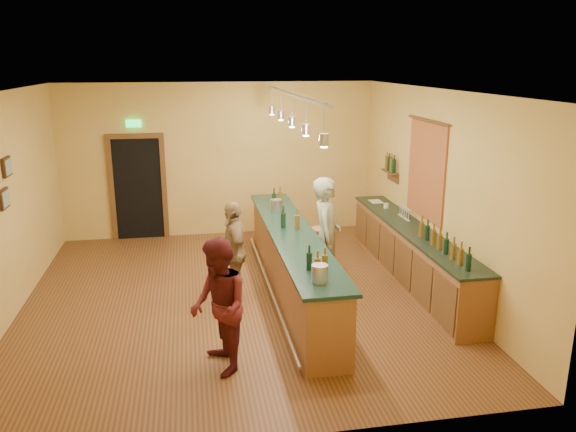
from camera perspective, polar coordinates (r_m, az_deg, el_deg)
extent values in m
plane|color=#572B19|center=(9.00, -5.23, -8.25)|extent=(7.00, 7.00, 0.00)
cube|color=silver|center=(8.25, -5.79, 12.53)|extent=(6.50, 7.00, 0.02)
cube|color=#BD9C47|center=(11.91, -6.93, 5.66)|extent=(6.50, 0.02, 3.20)
cube|color=#BD9C47|center=(5.17, -2.19, -7.51)|extent=(6.50, 0.02, 3.20)
cube|color=#BD9C47|center=(8.85, -26.95, 0.62)|extent=(0.02, 7.00, 3.20)
cube|color=#BD9C47|center=(9.32, 14.86, 2.48)|extent=(0.02, 7.00, 3.20)
cube|color=black|center=(12.02, -14.96, 2.66)|extent=(0.95, 0.06, 2.10)
cube|color=#4E3817|center=(12.06, -17.45, 2.51)|extent=(0.10, 0.08, 2.10)
cube|color=#4E3817|center=(11.97, -12.46, 2.77)|extent=(0.10, 0.08, 2.10)
cube|color=#4E3817|center=(11.82, -15.34, 7.85)|extent=(1.15, 0.08, 0.10)
cube|color=#19E54C|center=(11.78, -15.43, 9.04)|extent=(0.30, 0.04, 0.15)
cube|color=maroon|center=(9.61, 13.86, 4.47)|extent=(0.03, 1.40, 1.60)
cube|color=#4E3817|center=(11.01, 10.30, 4.44)|extent=(0.16, 0.55, 0.03)
cube|color=#4E3817|center=(11.05, 10.62, 3.94)|extent=(0.03, 0.55, 0.18)
cube|color=brown|center=(9.69, 12.39, -3.93)|extent=(0.55, 4.50, 0.90)
cube|color=black|center=(9.55, 12.55, -1.27)|extent=(0.60, 4.55, 0.04)
cylinder|color=silver|center=(10.70, 9.94, 1.04)|extent=(0.09, 0.09, 0.09)
cube|color=silver|center=(11.15, 8.92, 1.47)|extent=(0.22, 0.30, 0.01)
cube|color=brown|center=(8.92, 0.38, -4.94)|extent=(0.60, 5.00, 1.00)
cube|color=#122D24|center=(8.75, 0.39, -1.72)|extent=(0.70, 5.10, 0.05)
cylinder|color=silver|center=(9.00, -1.89, -7.17)|extent=(0.05, 5.00, 0.05)
cylinder|color=silver|center=(6.76, 3.24, -5.86)|extent=(0.20, 0.20, 0.22)
cylinder|color=silver|center=(9.85, -1.17, 1.06)|extent=(0.20, 0.20, 0.22)
cube|color=silver|center=(8.37, 0.42, 12.24)|extent=(0.06, 4.60, 0.05)
cylinder|color=silver|center=(6.44, 3.72, 9.51)|extent=(0.01, 0.01, 0.35)
cylinder|color=#A5A5AD|center=(6.46, 3.69, 7.74)|extent=(0.11, 0.11, 0.14)
cylinder|color=#FFEABF|center=(6.47, 3.68, 7.04)|extent=(0.08, 0.08, 0.02)
cylinder|color=silver|center=(7.41, 1.85, 10.32)|extent=(0.01, 0.01, 0.35)
cylinder|color=#A5A5AD|center=(7.43, 1.84, 8.79)|extent=(0.11, 0.11, 0.14)
cylinder|color=#FFEABF|center=(7.44, 1.84, 8.17)|extent=(0.08, 0.08, 0.02)
cylinder|color=silver|center=(8.38, 0.41, 10.94)|extent=(0.01, 0.01, 0.35)
cylinder|color=#A5A5AD|center=(8.40, 0.41, 9.58)|extent=(0.11, 0.11, 0.14)
cylinder|color=#FFEABF|center=(8.41, 0.41, 9.04)|extent=(0.08, 0.08, 0.02)
cylinder|color=silver|center=(9.37, -0.73, 11.43)|extent=(0.01, 0.01, 0.35)
cylinder|color=#A5A5AD|center=(9.38, -0.72, 10.21)|extent=(0.11, 0.11, 0.14)
cylinder|color=#FFEABF|center=(9.39, -0.72, 9.72)|extent=(0.08, 0.08, 0.02)
cylinder|color=silver|center=(10.35, -1.66, 11.82)|extent=(0.01, 0.01, 0.35)
cylinder|color=#A5A5AD|center=(10.37, -1.65, 10.71)|extent=(0.11, 0.11, 0.14)
cylinder|color=#FFEABF|center=(10.37, -1.64, 10.27)|extent=(0.08, 0.08, 0.02)
imported|color=gray|center=(8.86, 3.93, -2.07)|extent=(0.64, 0.80, 1.89)
imported|color=#59191E|center=(6.73, -7.05, -9.15)|extent=(0.77, 0.91, 1.65)
imported|color=#997A51|center=(8.69, -5.52, -3.55)|extent=(0.48, 0.96, 1.58)
cylinder|color=olive|center=(9.92, 3.42, -1.38)|extent=(0.37, 0.37, 0.04)
cylinder|color=olive|center=(10.07, 4.17, -3.41)|extent=(0.04, 0.04, 0.72)
cylinder|color=olive|center=(10.13, 2.83, -3.26)|extent=(0.04, 0.04, 0.72)
cylinder|color=olive|center=(9.91, 3.15, -3.71)|extent=(0.04, 0.04, 0.72)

